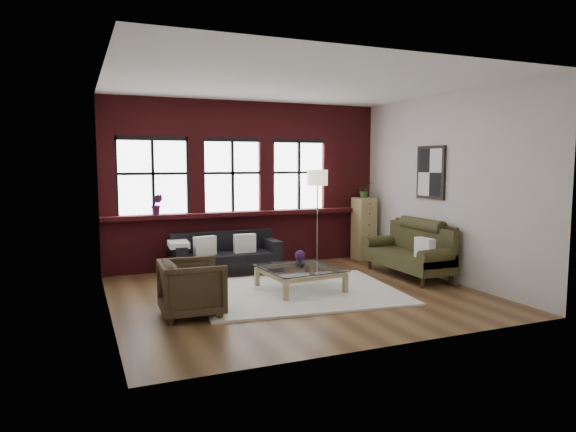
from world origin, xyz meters
name	(u,v)px	position (x,y,z in m)	size (l,w,h in m)	color
floor	(297,294)	(0.00, 0.00, 0.00)	(5.50, 5.50, 0.00)	brown
ceiling	(297,83)	(0.00, 0.00, 3.20)	(5.50, 5.50, 0.00)	white
wall_back	(246,184)	(0.00, 2.50, 1.60)	(5.50, 5.50, 0.00)	beige
wall_front	(391,202)	(0.00, -2.50, 1.60)	(5.50, 5.50, 0.00)	beige
wall_left	(106,195)	(-2.75, 0.00, 1.60)	(5.00, 5.00, 0.00)	beige
wall_right	(443,187)	(2.75, 0.00, 1.60)	(5.00, 5.00, 0.00)	beige
brick_backwall	(247,184)	(0.00, 2.44, 1.60)	(5.50, 0.12, 3.20)	#5C151A
sill_ledge	(249,213)	(0.00, 2.35, 1.04)	(5.50, 0.30, 0.08)	#5C151A
window_left	(153,178)	(-1.80, 2.45, 1.75)	(1.38, 0.10, 1.50)	black
window_mid	(232,177)	(-0.30, 2.45, 1.75)	(1.38, 0.10, 1.50)	black
window_right	(298,176)	(1.10, 2.45, 1.75)	(1.38, 0.10, 1.50)	black
wall_poster	(431,172)	(2.72, 0.30, 1.85)	(0.05, 0.74, 0.94)	black
shag_rug	(298,292)	(0.03, 0.02, 0.02)	(3.04, 2.39, 0.03)	silver
dark_sofa	(226,254)	(-0.59, 1.90, 0.35)	(1.96, 0.79, 0.71)	black
pillow_a	(205,246)	(-1.01, 1.80, 0.54)	(0.40, 0.14, 0.34)	white
pillow_b	(245,243)	(-0.26, 1.80, 0.54)	(0.40, 0.14, 0.34)	white
vintage_settee	(408,249)	(2.30, 0.34, 0.50)	(0.83, 1.87, 1.00)	#312E16
pillow_settee	(425,248)	(2.22, -0.23, 0.61)	(0.14, 0.38, 0.34)	white
armchair	(192,288)	(-1.74, -0.52, 0.37)	(0.80, 0.82, 0.75)	#34291A
coffee_table	(300,279)	(0.12, 0.15, 0.18)	(1.15, 1.15, 0.39)	#A28C58
vase	(300,262)	(0.12, 0.15, 0.45)	(0.15, 0.15, 0.16)	#B2B2B2
flowers	(300,255)	(0.12, 0.15, 0.57)	(0.17, 0.17, 0.17)	#3F1848
drawer_chest	(364,229)	(2.44, 2.08, 0.65)	(0.40, 0.40, 1.30)	#A28C58
potted_plant_top	(364,190)	(2.44, 2.08, 1.45)	(0.28, 0.24, 0.31)	#2D5923
floor_lamp	(317,214)	(1.29, 1.94, 1.02)	(0.40, 0.40, 2.03)	#A5A5A8
sill_plant	(157,204)	(-1.76, 2.32, 1.27)	(0.21, 0.17, 0.38)	#3F1848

